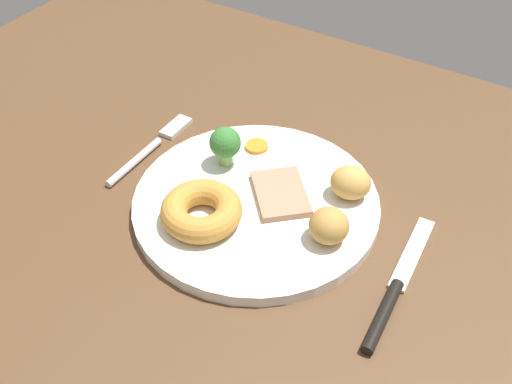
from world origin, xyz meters
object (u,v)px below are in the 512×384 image
object	(u,v)px
roast_potato_left	(351,183)
meat_slice_main	(281,193)
knife	(394,291)
carrot_coin_front	(257,146)
broccoli_floret	(225,144)
fork	(152,147)
roast_potato_right	(329,226)
dinner_plate	(256,203)
yorkshire_pudding	(201,211)

from	to	relation	value
roast_potato_left	meat_slice_main	bearing A→B (deg)	-146.90
knife	meat_slice_main	bearing A→B (deg)	68.94
meat_slice_main	roast_potato_left	bearing A→B (deg)	33.10
roast_potato_left	carrot_coin_front	size ratio (longest dim) A/B	1.61
broccoli_floret	fork	distance (cm)	10.85
meat_slice_main	roast_potato_right	bearing A→B (deg)	-21.98
fork	knife	xyz separation A→B (cm)	(33.68, -5.20, 0.06)
dinner_plate	broccoli_floret	size ratio (longest dim) A/B	5.61
broccoli_floret	fork	xyz separation A→B (cm)	(-10.09, -1.22, -3.81)
meat_slice_main	fork	world-z (taller)	meat_slice_main
yorkshire_pudding	knife	world-z (taller)	yorkshire_pudding
dinner_plate	meat_slice_main	distance (cm)	2.91
yorkshire_pudding	broccoli_floret	size ratio (longest dim) A/B	1.78
meat_slice_main	broccoli_floret	distance (cm)	8.68
dinner_plate	roast_potato_left	xyz separation A→B (cm)	(8.32, 5.84, 2.54)
carrot_coin_front	knife	size ratio (longest dim) A/B	0.15
yorkshire_pudding	carrot_coin_front	world-z (taller)	yorkshire_pudding
knife	roast_potato_left	bearing A→B (deg)	42.04
roast_potato_left	fork	world-z (taller)	roast_potato_left
yorkshire_pudding	roast_potato_left	size ratio (longest dim) A/B	1.93
roast_potato_right	knife	xyz separation A→B (cm)	(8.19, -1.95, -2.79)
yorkshire_pudding	fork	distance (cm)	15.51
dinner_plate	roast_potato_right	world-z (taller)	roast_potato_right
meat_slice_main	fork	size ratio (longest dim) A/B	0.49
meat_slice_main	knife	distance (cm)	16.20
yorkshire_pudding	meat_slice_main	bearing A→B (deg)	55.65
broccoli_floret	knife	size ratio (longest dim) A/B	0.26
meat_slice_main	roast_potato_right	xyz separation A→B (cm)	(7.21, -2.91, 1.44)
dinner_plate	knife	bearing A→B (deg)	-10.08
knife	roast_potato_right	bearing A→B (deg)	73.07
meat_slice_main	knife	xyz separation A→B (cm)	(15.39, -4.86, -1.35)
dinner_plate	broccoli_floret	bearing A→B (deg)	151.65
broccoli_floret	knife	xyz separation A→B (cm)	(23.59, -6.42, -3.75)
yorkshire_pudding	roast_potato_right	xyz separation A→B (cm)	(12.32, 4.58, 0.46)
carrot_coin_front	broccoli_floret	size ratio (longest dim) A/B	0.57
dinner_plate	roast_potato_right	distance (cm)	9.67
meat_slice_main	dinner_plate	bearing A→B (deg)	-139.43
yorkshire_pudding	roast_potato_right	world-z (taller)	roast_potato_right
roast_potato_right	broccoli_floret	distance (cm)	16.06
fork	dinner_plate	bearing A→B (deg)	-98.42
roast_potato_left	broccoli_floret	world-z (taller)	broccoli_floret
dinner_plate	yorkshire_pudding	size ratio (longest dim) A/B	3.16
dinner_plate	carrot_coin_front	size ratio (longest dim) A/B	9.83
fork	knife	world-z (taller)	knife
meat_slice_main	carrot_coin_front	bearing A→B (deg)	138.81
roast_potato_right	fork	xyz separation A→B (cm)	(-25.49, 3.25, -2.86)
dinner_plate	carrot_coin_front	distance (cm)	8.92
roast_potato_left	roast_potato_right	world-z (taller)	same
fork	broccoli_floret	bearing A→B (deg)	-84.18
roast_potato_right	carrot_coin_front	world-z (taller)	roast_potato_right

